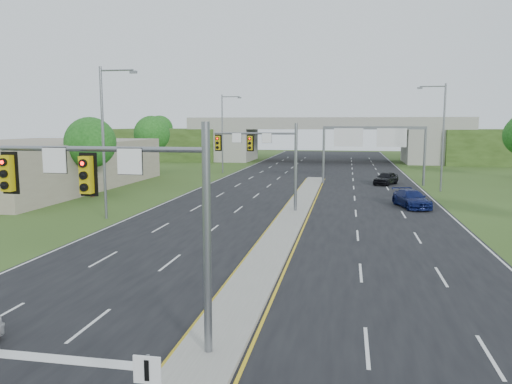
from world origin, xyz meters
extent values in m
plane|color=#2E4418|center=(0.00, 0.00, 0.00)|extent=(240.00, 240.00, 0.00)
cube|color=black|center=(0.00, 35.00, 0.01)|extent=(24.00, 160.00, 0.02)
cube|color=gray|center=(0.00, 23.00, 0.10)|extent=(2.00, 54.00, 0.16)
cube|color=gold|center=(-1.15, 23.00, 0.03)|extent=(0.12, 54.00, 0.01)
cube|color=gold|center=(1.15, 23.00, 0.03)|extent=(0.12, 54.00, 0.01)
cube|color=silver|center=(-11.80, 35.00, 0.03)|extent=(0.12, 160.00, 0.01)
cube|color=silver|center=(11.80, 35.00, 0.03)|extent=(0.12, 160.00, 0.01)
cylinder|color=slate|center=(0.00, 0.00, 3.50)|extent=(0.24, 0.24, 7.00)
cylinder|color=slate|center=(-3.25, 0.00, 6.20)|extent=(6.50, 0.16, 0.16)
cube|color=#BDA70B|center=(-3.58, -0.25, 5.45)|extent=(0.35, 0.25, 1.10)
cube|color=#BDA70B|center=(-6.17, -0.25, 5.45)|extent=(0.35, 0.25, 1.10)
cube|color=black|center=(-3.58, -0.11, 5.45)|extent=(0.55, 0.04, 1.30)
cube|color=black|center=(-6.17, -0.11, 5.45)|extent=(0.55, 0.04, 1.30)
sphere|color=#FF0C05|center=(-3.58, -0.38, 5.80)|extent=(0.20, 0.20, 0.20)
sphere|color=#FF0C05|center=(-6.17, -0.38, 5.80)|extent=(0.20, 0.20, 0.20)
cube|color=white|center=(-4.68, -0.10, 5.85)|extent=(0.75, 0.04, 0.75)
cube|color=white|center=(-2.27, -0.10, 5.85)|extent=(0.75, 0.04, 0.75)
cylinder|color=slate|center=(0.00, 25.00, 3.50)|extent=(0.24, 0.24, 7.00)
cylinder|color=slate|center=(-3.25, 25.00, 6.20)|extent=(6.50, 0.16, 0.16)
cube|color=#BDA70B|center=(-3.58, 24.75, 5.45)|extent=(0.35, 0.25, 1.10)
cube|color=#BDA70B|center=(-6.17, 24.75, 5.45)|extent=(0.35, 0.25, 1.10)
cube|color=black|center=(-3.58, 24.89, 5.45)|extent=(0.55, 0.04, 1.30)
cube|color=black|center=(-6.17, 24.89, 5.45)|extent=(0.55, 0.04, 1.30)
sphere|color=#FF0C05|center=(-3.58, 24.62, 5.80)|extent=(0.20, 0.20, 0.20)
sphere|color=#FF0C05|center=(-6.17, 24.62, 5.80)|extent=(0.20, 0.20, 0.20)
cube|color=white|center=(-4.68, 24.90, 5.85)|extent=(0.75, 0.04, 0.75)
cube|color=white|center=(-2.27, 24.90, 5.85)|extent=(0.75, 0.04, 0.75)
cube|color=white|center=(0.00, -4.55, 1.90)|extent=(0.60, 0.04, 0.60)
cube|color=black|center=(0.00, -4.58, 1.90)|extent=(0.10, 0.02, 0.45)
cylinder|color=slate|center=(1.20, 45.00, 3.30)|extent=(0.28, 0.28, 6.60)
cylinder|color=slate|center=(12.50, 45.00, 3.30)|extent=(0.28, 0.28, 6.60)
cube|color=slate|center=(6.85, 45.00, 6.50)|extent=(11.50, 0.35, 0.35)
cube|color=#0C5A1D|center=(4.00, 44.80, 5.40)|extent=(3.20, 0.08, 2.00)
cube|color=#0C5A1D|center=(8.80, 44.80, 5.40)|extent=(3.20, 0.08, 2.00)
cube|color=silver|center=(4.00, 44.75, 5.40)|extent=(3.30, 0.03, 2.10)
cube|color=silver|center=(8.80, 44.75, 5.40)|extent=(3.30, 0.03, 2.10)
cube|color=gray|center=(-17.00, 80.00, 3.00)|extent=(6.00, 12.00, 6.00)
cube|color=gray|center=(17.00, 80.00, 3.00)|extent=(6.00, 12.00, 6.00)
cube|color=#2E4418|center=(-30.00, 80.00, 3.00)|extent=(20.00, 14.00, 6.00)
cube|color=#2E4418|center=(30.00, 80.00, 3.00)|extent=(20.00, 14.00, 6.00)
cube|color=gray|center=(0.00, 80.00, 6.60)|extent=(50.00, 12.00, 1.20)
cube|color=gray|center=(0.00, 74.20, 7.65)|extent=(50.00, 0.40, 0.90)
cube|color=gray|center=(0.00, 85.80, 7.65)|extent=(50.00, 0.40, 0.90)
cylinder|color=slate|center=(-13.50, 20.00, 5.50)|extent=(0.20, 0.20, 11.00)
cylinder|color=slate|center=(-12.25, 20.00, 10.70)|extent=(2.50, 0.12, 0.12)
cube|color=slate|center=(-11.00, 20.00, 10.55)|extent=(0.50, 0.25, 0.18)
cylinder|color=slate|center=(-13.50, 55.00, 5.50)|extent=(0.20, 0.20, 11.00)
cylinder|color=slate|center=(-12.25, 55.00, 10.70)|extent=(2.50, 0.12, 0.12)
cube|color=slate|center=(-11.00, 55.00, 10.55)|extent=(0.50, 0.25, 0.18)
cylinder|color=slate|center=(13.50, 40.00, 5.50)|extent=(0.20, 0.20, 11.00)
cylinder|color=slate|center=(12.25, 40.00, 10.70)|extent=(2.50, 0.12, 0.12)
cube|color=slate|center=(11.00, 40.00, 10.55)|extent=(0.50, 0.25, 0.18)
cylinder|color=#382316|center=(-20.00, 30.00, 2.00)|extent=(0.44, 0.44, 4.00)
sphere|color=#174713|center=(-20.00, 30.00, 5.20)|extent=(4.80, 4.80, 4.80)
cylinder|color=#382316|center=(-24.00, 55.00, 2.12)|extent=(0.44, 0.44, 4.25)
sphere|color=#174713|center=(-24.00, 55.00, 5.53)|extent=(5.20, 5.20, 5.20)
cylinder|color=#382316|center=(-38.00, 94.00, 2.25)|extent=(0.44, 0.44, 4.50)
sphere|color=#174713|center=(-38.00, 94.00, 5.85)|extent=(6.00, 6.00, 6.00)
cylinder|color=#382316|center=(-24.00, 94.00, 2.12)|extent=(0.44, 0.44, 4.25)
sphere|color=#174713|center=(-24.00, 94.00, 5.53)|extent=(5.60, 5.60, 5.60)
cylinder|color=#382316|center=(24.00, 94.00, 2.12)|extent=(0.44, 0.44, 4.25)
sphere|color=#174713|center=(24.00, 94.00, 5.53)|extent=(5.60, 5.60, 5.60)
cube|color=gray|center=(-30.00, 35.00, 2.50)|extent=(18.00, 30.00, 5.00)
imported|color=#0C1548|center=(9.30, 29.13, 0.74)|extent=(3.23, 5.34, 1.45)
imported|color=black|center=(8.37, 45.06, 0.76)|extent=(3.40, 4.67, 1.48)
camera|label=1|loc=(3.96, -13.67, 6.93)|focal=35.00mm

